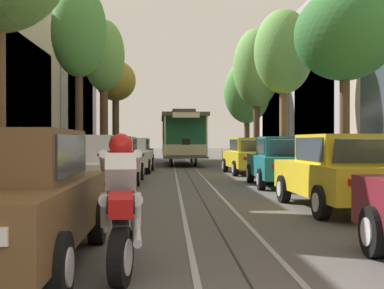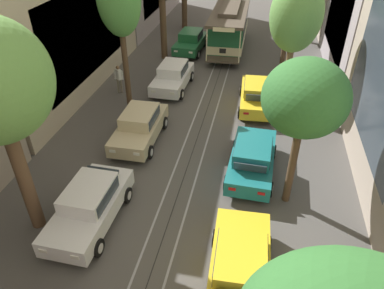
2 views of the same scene
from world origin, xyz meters
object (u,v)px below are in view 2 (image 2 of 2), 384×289
parked_car_white_second_left (90,205)px  street_tree_kerb_left_mid (119,1)px  pedestrian_on_left_pavement (119,78)px  street_tree_kerb_right_mid (296,16)px  pedestrian_on_right_pavement (324,107)px  parked_car_white_fourth_left (173,76)px  parked_car_beige_mid_left (140,126)px  parked_car_yellow_fourth_right (257,95)px  parked_car_green_fifth_left (191,41)px  street_tree_kerb_right_second (305,99)px  parked_car_teal_mid_right (252,158)px  cable_car_trolley (230,26)px  parked_car_yellow_second_right (240,266)px

parked_car_white_second_left → street_tree_kerb_left_mid: (-1.68, 8.93, 5.02)m
pedestrian_on_left_pavement → street_tree_kerb_right_mid: bearing=-2.7°
street_tree_kerb_right_mid → pedestrian_on_right_pavement: 4.87m
parked_car_white_second_left → parked_car_white_fourth_left: (0.23, 11.67, 0.00)m
parked_car_beige_mid_left → parked_car_yellow_fourth_right: (5.45, 4.50, 0.00)m
parked_car_green_fifth_left → parked_car_yellow_fourth_right: same height
pedestrian_on_right_pavement → street_tree_kerb_right_second: bearing=-106.3°
parked_car_beige_mid_left → parked_car_teal_mid_right: 5.77m
parked_car_white_fourth_left → cable_car_trolley: 8.65m
parked_car_beige_mid_left → parked_car_yellow_fourth_right: size_ratio=0.99×
parked_car_yellow_second_right → street_tree_kerb_left_mid: size_ratio=0.56×
parked_car_beige_mid_left → street_tree_kerb_right_second: bearing=-23.1°
street_tree_kerb_right_second → pedestrian_on_left_pavement: size_ratio=3.38×
pedestrian_on_right_pavement → parked_car_beige_mid_left: bearing=-158.6°
pedestrian_on_right_pavement → parked_car_yellow_second_right: bearing=-107.7°
parked_car_beige_mid_left → parked_car_yellow_fourth_right: bearing=39.5°
parked_car_beige_mid_left → pedestrian_on_left_pavement: size_ratio=2.50×
street_tree_kerb_right_second → cable_car_trolley: size_ratio=0.64×
street_tree_kerb_right_second → parked_car_yellow_second_right: bearing=-109.7°
parked_car_yellow_fourth_right → street_tree_kerb_right_second: street_tree_kerb_right_second is taller
parked_car_green_fifth_left → street_tree_kerb_right_second: size_ratio=0.75×
parked_car_beige_mid_left → parked_car_green_fifth_left: (-0.06, 12.68, 0.00)m
parked_car_white_fourth_left → street_tree_kerb_right_second: bearing=-52.8°
parked_car_beige_mid_left → pedestrian_on_left_pavement: (-2.88, 4.81, 0.19)m
parked_car_green_fifth_left → cable_car_trolley: (2.80, 1.58, 0.86)m
parked_car_white_second_left → parked_car_teal_mid_right: same height
parked_car_beige_mid_left → pedestrian_on_right_pavement: (8.95, 3.50, 0.13)m
parked_car_yellow_fourth_right → street_tree_kerb_left_mid: (-7.18, -1.19, 5.02)m
parked_car_green_fifth_left → street_tree_kerb_left_mid: street_tree_kerb_left_mid is taller
pedestrian_on_left_pavement → cable_car_trolley: bearing=59.3°
parked_car_green_fifth_left → pedestrian_on_right_pavement: bearing=-45.6°
parked_car_yellow_fourth_right → street_tree_kerb_right_mid: street_tree_kerb_right_mid is taller
parked_car_white_second_left → pedestrian_on_right_pavement: 12.81m
parked_car_yellow_fourth_right → cable_car_trolley: (-2.71, 9.77, 0.86)m
parked_car_white_second_left → parked_car_yellow_second_right: bearing=-15.6°
cable_car_trolley → pedestrian_on_left_pavement: bearing=-120.7°
parked_car_white_fourth_left → street_tree_kerb_right_second: (6.87, -9.05, 3.71)m
street_tree_kerb_left_mid → street_tree_kerb_right_mid: 8.70m
cable_car_trolley → pedestrian_on_right_pavement: size_ratio=5.58×
parked_car_teal_mid_right → street_tree_kerb_right_second: (1.49, -1.43, 3.71)m
parked_car_green_fifth_left → parked_car_yellow_second_right: bearing=-74.3°
parked_car_teal_mid_right → parked_car_beige_mid_left: bearing=164.2°
parked_car_teal_mid_right → pedestrian_on_left_pavement: pedestrian_on_left_pavement is taller
parked_car_yellow_second_right → pedestrian_on_right_pavement: 11.21m
street_tree_kerb_left_mid → pedestrian_on_left_pavement: street_tree_kerb_left_mid is taller
parked_car_teal_mid_right → cable_car_trolley: 16.11m
parked_car_white_fourth_left → street_tree_kerb_right_mid: size_ratio=0.61×
parked_car_white_second_left → street_tree_kerb_left_mid: street_tree_kerb_left_mid is taller
street_tree_kerb_right_second → parked_car_teal_mid_right: bearing=136.1°
parked_car_yellow_fourth_right → cable_car_trolley: size_ratio=0.48×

